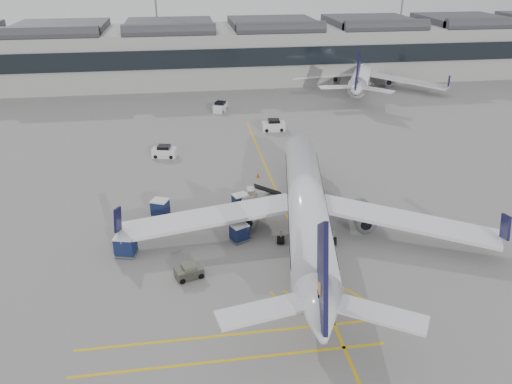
{
  "coord_description": "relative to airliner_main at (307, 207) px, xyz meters",
  "views": [
    {
      "loc": [
        -0.21,
        -38.41,
        25.35
      ],
      "look_at": [
        6.36,
        5.47,
        4.0
      ],
      "focal_mm": 35.0,
      "sensor_mm": 36.0,
      "label": 1
    }
  ],
  "objects": [
    {
      "name": "airliner_far",
      "position": [
        25.74,
        56.92,
        -0.17
      ],
      "size": [
        31.57,
        34.86,
        9.91
      ],
      "rotation": [
        0.0,
        0.0,
        -0.42
      ],
      "color": "silver",
      "rests_on": "ground"
    },
    {
      "name": "service_van_left",
      "position": [
        -14.22,
        23.31,
        -2.35
      ],
      "size": [
        3.47,
        2.24,
        1.64
      ],
      "rotation": [
        0.0,
        0.0,
        -0.21
      ],
      "color": "silver",
      "rests_on": "ground"
    },
    {
      "name": "terminal",
      "position": [
        -11.02,
        68.64,
        3.06
      ],
      "size": [
        200.0,
        20.45,
        12.4
      ],
      "color": "#9E9E99",
      "rests_on": "ground"
    },
    {
      "name": "baggage_cart_a",
      "position": [
        -5.77,
        6.43,
        -2.15
      ],
      "size": [
        2.0,
        1.83,
        1.73
      ],
      "rotation": [
        0.0,
        0.0,
        0.34
      ],
      "color": "gray",
      "rests_on": "ground"
    },
    {
      "name": "pushback_tug",
      "position": [
        -11.66,
        -5.58,
        -2.51
      ],
      "size": [
        2.63,
        2.05,
        1.3
      ],
      "rotation": [
        0.0,
        0.0,
        0.32
      ],
      "color": "#4B4C40",
      "rests_on": "ground"
    },
    {
      "name": "light_masts",
      "position": [
        -12.69,
        82.72,
        11.41
      ],
      "size": [
        113.0,
        0.6,
        25.45
      ],
      "color": "slate",
      "rests_on": "ground"
    },
    {
      "name": "belt_loader",
      "position": [
        -3.37,
        8.53,
        -2.57
      ],
      "size": [
        4.29,
        1.53,
        1.75
      ],
      "rotation": [
        0.0,
        0.0,
        -0.02
      ],
      "color": "beige",
      "rests_on": "ground"
    },
    {
      "name": "service_van_right",
      "position": [
        2.62,
        32.18,
        -2.27
      ],
      "size": [
        3.59,
        1.91,
        1.81
      ],
      "rotation": [
        0.0,
        0.0,
        -0.04
      ],
      "color": "silver",
      "rests_on": "ground"
    },
    {
      "name": "safety_cone_engine",
      "position": [
        4.92,
        3.66,
        -2.86
      ],
      "size": [
        0.32,
        0.32,
        0.45
      ],
      "primitive_type": "cone",
      "color": "#F24C0A",
      "rests_on": "ground"
    },
    {
      "name": "baggage_cart_c",
      "position": [
        -14.34,
        6.11,
        -2.08
      ],
      "size": [
        2.22,
        2.07,
        1.87
      ],
      "rotation": [
        0.0,
        0.0,
        -0.42
      ],
      "color": "gray",
      "rests_on": "ground"
    },
    {
      "name": "ramp_agent_b",
      "position": [
        -6.27,
        2.51,
        -2.21
      ],
      "size": [
        0.93,
        0.77,
        1.74
      ],
      "primitive_type": "imported",
      "rotation": [
        0.0,
        0.0,
        3.28
      ],
      "color": "#E5510C",
      "rests_on": "ground"
    },
    {
      "name": "baggage_cart_b",
      "position": [
        -6.64,
        -0.17,
        -2.14
      ],
      "size": [
        2.12,
        1.98,
        1.77
      ],
      "rotation": [
        0.0,
        0.0,
        0.46
      ],
      "color": "gray",
      "rests_on": "ground"
    },
    {
      "name": "ramp_agent_a",
      "position": [
        -4.34,
        5.8,
        -2.16
      ],
      "size": [
        0.78,
        0.8,
        1.85
      ],
      "primitive_type": "imported",
      "rotation": [
        0.0,
        0.0,
        0.85
      ],
      "color": "orange",
      "rests_on": "ground"
    },
    {
      "name": "service_van_mid",
      "position": [
        -4.78,
        43.92,
        -2.3
      ],
      "size": [
        2.89,
        3.78,
        1.74
      ],
      "rotation": [
        0.0,
        0.0,
        1.16
      ],
      "color": "silver",
      "rests_on": "ground"
    },
    {
      "name": "airliner_main",
      "position": [
        0.0,
        0.0,
        0.0
      ],
      "size": [
        35.49,
        39.12,
        10.49
      ],
      "rotation": [
        0.0,
        0.0,
        -0.19
      ],
      "color": "silver",
      "rests_on": "ground"
    },
    {
      "name": "apron_markings",
      "position": [
        -1.02,
        6.72,
        -3.08
      ],
      "size": [
        0.25,
        60.0,
        0.01
      ],
      "primitive_type": "cube",
      "color": "gold",
      "rests_on": "ground"
    },
    {
      "name": "baggage_cart_d",
      "position": [
        -17.32,
        -1.17,
        -2.0
      ],
      "size": [
        2.26,
        2.01,
        2.02
      ],
      "rotation": [
        0.0,
        0.0,
        -0.25
      ],
      "color": "gray",
      "rests_on": "ground"
    },
    {
      "name": "ground",
      "position": [
        -11.02,
        -3.28,
        -3.08
      ],
      "size": [
        220.0,
        220.0,
        0.0
      ],
      "primitive_type": "plane",
      "color": "gray",
      "rests_on": "ground"
    },
    {
      "name": "safety_cone_nose",
      "position": [
        -2.57,
        14.64,
        -2.8
      ],
      "size": [
        0.41,
        0.41,
        0.57
      ],
      "primitive_type": "cone",
      "color": "#F24C0A",
      "rests_on": "ground"
    }
  ]
}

